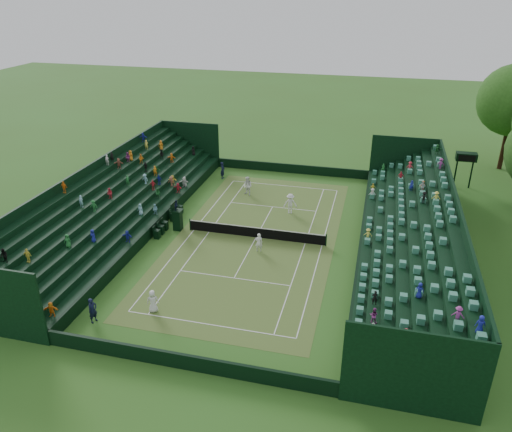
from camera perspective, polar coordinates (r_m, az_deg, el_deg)
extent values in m
plane|color=#335F1E|center=(41.38, 0.00, -2.50)|extent=(160.00, 160.00, 0.00)
cube|color=#357226|center=(41.37, 0.00, -2.50)|extent=(12.97, 26.77, 0.01)
cube|color=black|center=(55.42, 4.05, 5.44)|extent=(17.17, 0.20, 1.00)
cube|color=black|center=(28.62, -8.15, -16.15)|extent=(17.17, 0.20, 1.00)
cube|color=black|center=(40.16, 11.84, -3.21)|extent=(0.20, 31.77, 1.00)
cube|color=black|center=(43.78, -10.83, -0.61)|extent=(0.20, 31.77, 1.00)
cube|color=black|center=(40.16, 12.55, -3.28)|extent=(0.80, 32.00, 1.00)
cube|color=black|center=(40.06, 13.72, -3.12)|extent=(0.80, 32.00, 1.45)
cube|color=black|center=(39.98, 14.89, -2.96)|extent=(0.80, 32.00, 1.90)
cube|color=black|center=(39.92, 16.07, -2.79)|extent=(0.80, 32.00, 2.35)
cube|color=black|center=(39.87, 17.25, -2.62)|extent=(0.80, 32.00, 2.80)
cube|color=black|center=(39.84, 18.44, -2.45)|extent=(0.80, 32.00, 3.25)
cube|color=black|center=(39.83, 19.62, -2.28)|extent=(0.80, 32.00, 3.70)
cube|color=black|center=(39.84, 20.80, -2.11)|extent=(0.80, 32.00, 4.15)
cube|color=black|center=(39.75, 21.60, -1.70)|extent=(0.20, 32.00, 4.90)
cube|color=black|center=(43.99, -11.42, -0.53)|extent=(0.80, 32.00, 1.00)
cube|color=black|center=(44.22, -12.39, -0.16)|extent=(0.80, 32.00, 1.45)
cube|color=black|center=(44.47, -13.34, 0.21)|extent=(0.80, 32.00, 1.90)
cube|color=black|center=(44.74, -14.28, 0.58)|extent=(0.80, 32.00, 2.35)
cube|color=black|center=(45.02, -15.21, 0.94)|extent=(0.80, 32.00, 2.80)
cube|color=black|center=(45.31, -16.13, 1.30)|extent=(0.80, 32.00, 3.25)
cube|color=black|center=(45.62, -17.04, 1.65)|extent=(0.80, 32.00, 3.70)
cube|color=black|center=(45.94, -17.94, 2.00)|extent=(0.80, 32.00, 4.15)
cube|color=black|center=(46.06, -18.53, 2.48)|extent=(0.20, 32.00, 4.90)
cylinder|color=black|center=(42.77, -7.54, -0.96)|extent=(0.10, 0.10, 1.06)
cylinder|color=black|center=(40.27, 8.02, -2.76)|extent=(0.10, 0.10, 1.06)
cube|color=black|center=(41.16, 0.00, -1.94)|extent=(11.57, 0.02, 0.86)
cube|color=white|center=(40.95, 0.00, -1.35)|extent=(11.57, 0.04, 0.07)
cylinder|color=black|center=(55.05, 21.83, 4.60)|extent=(0.16, 0.16, 3.00)
cylinder|color=black|center=(55.29, 23.36, 4.41)|extent=(0.16, 0.16, 3.00)
cube|color=black|center=(54.61, 22.91, 6.27)|extent=(2.00, 1.00, 0.80)
cylinder|color=black|center=(62.47, 26.38, 6.68)|extent=(0.50, 0.50, 4.16)
cube|color=black|center=(42.86, -8.94, -0.50)|extent=(0.68, 0.68, 1.74)
cube|color=black|center=(42.47, -9.03, 0.62)|extent=(0.87, 0.87, 0.10)
cube|color=black|center=(42.46, -9.48, 1.08)|extent=(0.08, 0.87, 0.68)
imported|color=black|center=(42.26, -9.07, 1.23)|extent=(0.39, 0.47, 0.90)
cube|color=black|center=(41.95, -11.24, -2.04)|extent=(0.47, 0.47, 0.75)
cube|color=black|center=(41.83, -11.59, -1.44)|extent=(0.06, 0.47, 0.47)
cube|color=black|center=(42.59, -10.80, -1.57)|extent=(0.47, 0.47, 0.75)
cube|color=black|center=(42.47, -11.14, -0.97)|extent=(0.06, 0.47, 0.47)
cube|color=black|center=(43.23, -10.37, -1.10)|extent=(0.47, 0.47, 0.75)
cube|color=black|center=(43.12, -10.70, -0.51)|extent=(0.06, 0.47, 0.47)
cube|color=black|center=(44.70, -9.45, -0.11)|extent=(0.47, 0.47, 0.75)
cube|color=black|center=(44.59, -9.77, 0.47)|extent=(0.06, 0.47, 0.47)
cube|color=black|center=(45.36, -9.06, 0.32)|extent=(0.47, 0.47, 0.75)
cube|color=black|center=(45.26, -9.38, 0.88)|extent=(0.06, 0.47, 0.47)
cube|color=black|center=(46.03, -8.68, 0.73)|extent=(0.47, 0.47, 0.75)
cube|color=black|center=(45.92, -8.99, 1.29)|extent=(0.06, 0.47, 0.47)
imported|color=silver|center=(32.96, -11.71, -9.52)|extent=(0.90, 0.75, 1.57)
imported|color=white|center=(39.02, 0.33, -3.03)|extent=(0.64, 0.50, 1.57)
imported|color=white|center=(49.27, -0.95, 3.44)|extent=(1.13, 1.03, 1.89)
imported|color=white|center=(45.43, 3.94, 1.42)|extent=(1.34, 0.95, 1.90)
imported|color=black|center=(53.66, -3.84, 5.24)|extent=(0.47, 0.69, 1.84)
imported|color=black|center=(32.99, -18.16, -10.21)|extent=(0.59, 0.72, 1.69)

